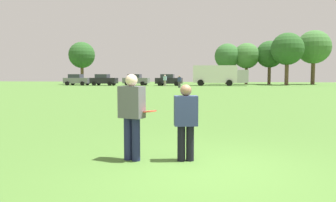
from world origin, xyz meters
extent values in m
plane|color=#47702D|center=(0.00, 0.00, 0.00)|extent=(148.54, 148.54, 0.00)
cylinder|color=#1E234C|center=(-1.56, 0.50, 0.42)|extent=(0.17, 0.17, 0.85)
cylinder|color=#1E234C|center=(-1.38, 0.44, 0.42)|extent=(0.17, 0.17, 0.85)
cube|color=#595960|center=(-1.47, 0.47, 1.16)|extent=(0.54, 0.41, 0.63)
sphere|color=beige|center=(-1.47, 0.47, 1.59)|extent=(0.24, 0.24, 0.24)
cylinder|color=black|center=(-0.32, 0.59, 0.35)|extent=(0.16, 0.16, 0.70)
cylinder|color=black|center=(-0.49, 0.55, 0.35)|extent=(0.16, 0.16, 0.70)
cube|color=navy|center=(-0.41, 0.57, 0.99)|extent=(0.49, 0.35, 0.59)
sphere|color=#8C664C|center=(-0.41, 0.57, 1.40)|extent=(0.22, 0.22, 0.22)
cylinder|color=#E54C33|center=(-1.10, 0.46, 0.98)|extent=(0.27, 0.27, 0.07)
cube|color=slate|center=(-22.08, 45.14, 0.78)|extent=(4.25, 1.91, 0.90)
cube|color=#2D333D|center=(-22.33, 45.15, 1.50)|extent=(2.04, 1.69, 0.64)
cylinder|color=black|center=(-20.75, 46.11, 0.33)|extent=(0.67, 0.24, 0.66)
cylinder|color=black|center=(-20.80, 44.11, 0.33)|extent=(0.67, 0.24, 0.66)
cylinder|color=black|center=(-23.35, 46.18, 0.33)|extent=(0.67, 0.24, 0.66)
cylinder|color=black|center=(-23.40, 44.18, 0.33)|extent=(0.67, 0.24, 0.66)
cube|color=black|center=(-17.51, 45.03, 0.78)|extent=(4.25, 1.91, 0.90)
cube|color=#2D333D|center=(-17.76, 45.04, 1.50)|extent=(2.04, 1.69, 0.64)
cylinder|color=black|center=(-16.18, 45.99, 0.33)|extent=(0.67, 0.24, 0.66)
cylinder|color=black|center=(-16.24, 44.00, 0.33)|extent=(0.67, 0.24, 0.66)
cylinder|color=black|center=(-18.79, 46.06, 0.33)|extent=(0.67, 0.24, 0.66)
cylinder|color=black|center=(-18.84, 44.06, 0.33)|extent=(0.67, 0.24, 0.66)
cube|color=slate|center=(-12.58, 46.63, 0.78)|extent=(4.25, 1.91, 0.90)
cube|color=#2D333D|center=(-12.83, 46.64, 1.50)|extent=(2.04, 1.69, 0.64)
cylinder|color=black|center=(-11.25, 47.60, 0.33)|extent=(0.67, 0.24, 0.66)
cylinder|color=black|center=(-11.30, 45.60, 0.33)|extent=(0.67, 0.24, 0.66)
cylinder|color=black|center=(-13.85, 47.66, 0.33)|extent=(0.67, 0.24, 0.66)
cylinder|color=black|center=(-13.90, 45.67, 0.33)|extent=(0.67, 0.24, 0.66)
cube|color=black|center=(-6.98, 45.44, 0.78)|extent=(4.25, 1.91, 0.90)
cube|color=#2D333D|center=(-7.23, 45.44, 1.50)|extent=(2.04, 1.69, 0.64)
cylinder|color=black|center=(-5.65, 46.40, 0.33)|extent=(0.67, 0.24, 0.66)
cylinder|color=black|center=(-5.70, 44.40, 0.33)|extent=(0.67, 0.24, 0.66)
cylinder|color=black|center=(-8.25, 46.47, 0.33)|extent=(0.67, 0.24, 0.66)
cylinder|color=black|center=(-8.30, 44.47, 0.33)|extent=(0.67, 0.24, 0.66)
cube|color=white|center=(0.23, 46.81, 1.83)|extent=(6.86, 2.68, 2.70)
cube|color=#B2B2B7|center=(4.43, 46.70, 1.48)|extent=(1.86, 2.35, 2.00)
cylinder|color=black|center=(2.48, 48.12, 0.48)|extent=(0.97, 0.31, 0.96)
cylinder|color=black|center=(2.40, 45.38, 0.48)|extent=(0.97, 0.31, 0.96)
cylinder|color=black|center=(-1.94, 48.24, 0.48)|extent=(0.97, 0.31, 0.96)
cylinder|color=black|center=(-2.01, 45.50, 0.48)|extent=(0.97, 0.31, 0.96)
cylinder|color=gray|center=(-7.20, 43.17, 0.43)|extent=(0.16, 0.16, 0.87)
cylinder|color=gray|center=(-7.38, 43.21, 0.43)|extent=(0.16, 0.16, 0.87)
cube|color=#9EC6E5|center=(-7.29, 43.19, 1.18)|extent=(0.52, 0.36, 0.62)
sphere|color=beige|center=(-7.29, 43.19, 1.60)|extent=(0.24, 0.24, 0.24)
cylinder|color=#4C4C51|center=(-4.54, 37.30, 0.41)|extent=(0.15, 0.15, 0.82)
cylinder|color=#4C4C51|center=(-4.37, 37.28, 0.41)|extent=(0.15, 0.15, 0.82)
cube|color=navy|center=(-4.45, 37.29, 1.11)|extent=(0.47, 0.32, 0.58)
sphere|color=#8C664C|center=(-4.45, 37.29, 1.50)|extent=(0.22, 0.22, 0.22)
cylinder|color=brown|center=(-23.62, 50.83, 1.64)|extent=(0.55, 0.55, 3.29)
sphere|color=#285623|center=(-23.62, 50.83, 5.28)|extent=(4.70, 4.70, 4.70)
cylinder|color=brown|center=(2.37, 54.67, 1.59)|extent=(0.53, 0.53, 3.17)
sphere|color=#33662D|center=(2.37, 54.67, 5.10)|extent=(4.53, 4.53, 4.53)
cylinder|color=brown|center=(5.82, 54.90, 1.60)|extent=(0.53, 0.53, 3.20)
sphere|color=#3D7033|center=(5.82, 54.90, 5.15)|extent=(4.57, 4.57, 4.57)
cylinder|color=brown|center=(9.88, 55.15, 1.68)|extent=(0.56, 0.56, 3.36)
sphere|color=#285623|center=(9.88, 55.15, 5.40)|extent=(4.80, 4.80, 4.80)
cylinder|color=brown|center=(12.07, 51.24, 1.87)|extent=(0.62, 0.62, 3.74)
sphere|color=#285623|center=(12.07, 51.24, 6.02)|extent=(5.35, 5.35, 5.35)
cylinder|color=brown|center=(17.52, 55.78, 2.06)|extent=(0.69, 0.69, 4.13)
sphere|color=#3D7033|center=(17.52, 55.78, 6.64)|extent=(5.90, 5.90, 5.90)
camera|label=1|loc=(0.14, -5.76, 1.69)|focal=34.97mm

